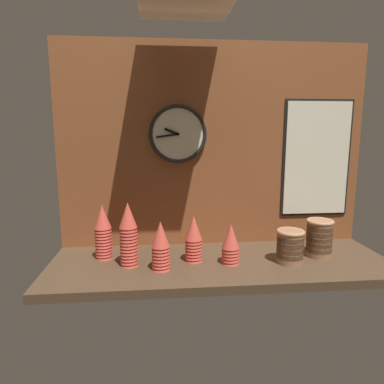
# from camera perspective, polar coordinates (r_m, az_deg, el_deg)

# --- Properties ---
(ground_plane) EXTENTS (1.60, 0.56, 0.04)m
(ground_plane) POSITION_cam_1_polar(r_m,az_deg,el_deg) (1.67, 4.78, -11.85)
(ground_plane) COLOR #4C3826
(wall_tiled_back) EXTENTS (1.60, 0.03, 1.05)m
(wall_tiled_back) POSITION_cam_1_polar(r_m,az_deg,el_deg) (1.81, 3.55, 7.61)
(wall_tiled_back) COLOR brown
(wall_tiled_back) RESTS_ON ground_plane
(cup_stack_center_right) EXTENTS (0.08, 0.08, 0.19)m
(cup_stack_center_right) POSITION_cam_1_polar(r_m,az_deg,el_deg) (1.59, 6.44, -8.58)
(cup_stack_center_right) COLOR #DB4C3D
(cup_stack_center_right) RESTS_ON ground_plane
(cup_stack_left) EXTENTS (0.08, 0.08, 0.29)m
(cup_stack_left) POSITION_cam_1_polar(r_m,az_deg,el_deg) (1.57, -10.54, -6.97)
(cup_stack_left) COLOR #DB4C3D
(cup_stack_left) RESTS_ON ground_plane
(cup_stack_center_left) EXTENTS (0.08, 0.08, 0.22)m
(cup_stack_center_left) POSITION_cam_1_polar(r_m,az_deg,el_deg) (1.52, -5.24, -8.89)
(cup_stack_center_left) COLOR #DB4C3D
(cup_stack_center_left) RESTS_ON ground_plane
(cup_stack_far_left) EXTENTS (0.08, 0.08, 0.26)m
(cup_stack_far_left) POSITION_cam_1_polar(r_m,az_deg,el_deg) (1.69, -14.60, -6.43)
(cup_stack_far_left) COLOR #DB4C3D
(cup_stack_far_left) RESTS_ON ground_plane
(cup_stack_center) EXTENTS (0.08, 0.08, 0.22)m
(cup_stack_center) POSITION_cam_1_polar(r_m,az_deg,el_deg) (1.61, 0.26, -7.75)
(cup_stack_center) COLOR #DB4C3D
(cup_stack_center) RESTS_ON ground_plane
(bowl_stack_far_right) EXTENTS (0.13, 0.13, 0.18)m
(bowl_stack_far_right) POSITION_cam_1_polar(r_m,az_deg,el_deg) (1.79, 20.45, -7.05)
(bowl_stack_far_right) COLOR #996B47
(bowl_stack_far_right) RESTS_ON ground_plane
(bowl_stack_right) EXTENTS (0.13, 0.13, 0.16)m
(bowl_stack_right) POSITION_cam_1_polar(r_m,az_deg,el_deg) (1.66, 16.03, -8.55)
(bowl_stack_right) COLOR #996B47
(bowl_stack_right) RESTS_ON ground_plane
(wall_clock) EXTENTS (0.30, 0.03, 0.30)m
(wall_clock) POSITION_cam_1_polar(r_m,az_deg,el_deg) (1.76, -2.37, 9.62)
(wall_clock) COLOR beige
(menu_board) EXTENTS (0.37, 0.01, 0.62)m
(menu_board) POSITION_cam_1_polar(r_m,az_deg,el_deg) (1.96, 20.05, 5.24)
(menu_board) COLOR black
(ceiling_light_panel) EXTENTS (0.40, 0.40, 0.02)m
(ceiling_light_panel) POSITION_cam_1_polar(r_m,az_deg,el_deg) (1.61, -1.06, 28.92)
(ceiling_light_panel) COLOR white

